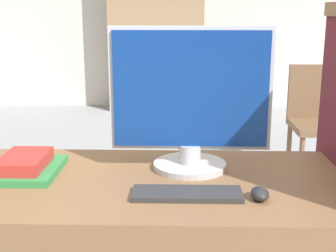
# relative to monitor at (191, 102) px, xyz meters

# --- Properties ---
(wall_back) EXTENTS (12.00, 0.06, 2.80)m
(wall_back) POSITION_rel_monitor_xyz_m (-0.15, 4.75, 0.42)
(wall_back) COLOR beige
(wall_back) RESTS_ON ground_plane
(monitor) EXTENTS (0.55, 0.26, 0.49)m
(monitor) POSITION_rel_monitor_xyz_m (0.00, 0.00, 0.00)
(monitor) COLOR #B7B7BC
(monitor) RESTS_ON desk
(keyboard) EXTENTS (0.33, 0.11, 0.02)m
(keyboard) POSITION_rel_monitor_xyz_m (-0.01, -0.26, -0.23)
(keyboard) COLOR #2D2D2D
(keyboard) RESTS_ON desk
(mouse) EXTENTS (0.05, 0.08, 0.04)m
(mouse) POSITION_rel_monitor_xyz_m (0.20, -0.27, -0.22)
(mouse) COLOR #262626
(mouse) RESTS_ON desk
(book_stack) EXTENTS (0.18, 0.28, 0.07)m
(book_stack) POSITION_rel_monitor_xyz_m (-0.55, -0.07, -0.21)
(book_stack) COLOR #2D7F42
(book_stack) RESTS_ON desk
(far_chair) EXTENTS (0.44, 0.44, 0.88)m
(far_chair) POSITION_rel_monitor_xyz_m (1.01, 1.86, -0.47)
(far_chair) COLOR brown
(far_chair) RESTS_ON ground_plane
(bookshelf_far) EXTENTS (1.20, 0.32, 1.98)m
(bookshelf_far) POSITION_rel_monitor_xyz_m (-0.35, 4.51, 0.01)
(bookshelf_far) COLOR #9E7A56
(bookshelf_far) RESTS_ON ground_plane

